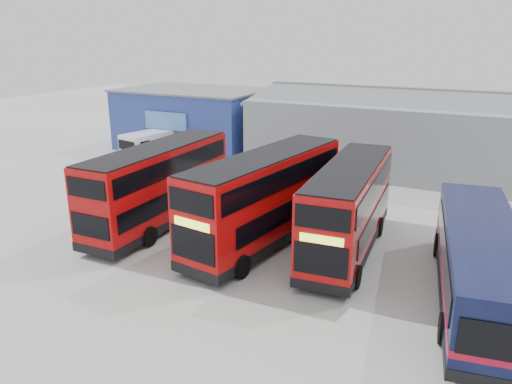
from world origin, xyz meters
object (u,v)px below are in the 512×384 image
at_px(office_block, 194,119).
at_px(panel_van, 153,144).
at_px(double_decker_left, 159,187).
at_px(double_decker_right, 349,209).
at_px(single_decker_blue, 479,266).
at_px(maintenance_shed, 466,137).
at_px(double_decker_centre, 265,200).

xyz_separation_m(office_block, panel_van, (-0.60, -5.18, -1.32)).
relative_size(office_block, panel_van, 2.26).
distance_m(double_decker_left, double_decker_right, 9.83).
height_order(double_decker_right, single_decker_blue, double_decker_right).
relative_size(double_decker_right, panel_van, 1.82).
bearing_deg(double_decker_right, panel_van, 147.21).
height_order(maintenance_shed, double_decker_right, maintenance_shed).
distance_m(maintenance_shed, double_decker_left, 22.86).
height_order(single_decker_blue, panel_van, single_decker_blue).
relative_size(single_decker_blue, panel_van, 2.10).
height_order(double_decker_right, panel_van, double_decker_right).
relative_size(double_decker_left, panel_van, 1.86).
xyz_separation_m(office_block, maintenance_shed, (22.00, 2.01, 0.02)).
distance_m(double_decker_centre, panel_van, 18.96).
xyz_separation_m(double_decker_centre, double_decker_right, (3.80, 0.89, -0.13)).
xyz_separation_m(double_decker_right, panel_van, (-19.11, 10.25, -0.79)).
xyz_separation_m(double_decker_centre, single_decker_blue, (9.48, -1.48, -0.68)).
relative_size(office_block, double_decker_left, 1.22).
bearing_deg(double_decker_centre, maintenance_shed, 76.21).
height_order(double_decker_centre, single_decker_blue, double_decker_centre).
bearing_deg(single_decker_blue, office_block, -45.17).
xyz_separation_m(maintenance_shed, single_decker_blue, (2.20, -19.80, -1.10)).
distance_m(office_block, double_decker_right, 24.11).
relative_size(office_block, double_decker_right, 1.24).
bearing_deg(office_block, single_decker_blue, -36.33).
relative_size(double_decker_left, double_decker_centre, 0.95).
bearing_deg(double_decker_right, double_decker_centre, -171.44).
height_order(maintenance_shed, double_decker_left, maintenance_shed).
bearing_deg(double_decker_left, single_decker_blue, 174.85).
height_order(double_decker_left, panel_van, double_decker_left).
bearing_deg(double_decker_right, double_decker_left, -177.64).
bearing_deg(double_decker_left, office_block, -63.02).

